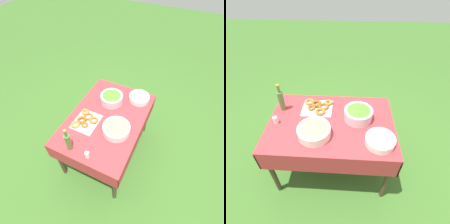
# 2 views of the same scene
# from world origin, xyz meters

# --- Properties ---
(ground_plane) EXTENTS (14.00, 14.00, 0.00)m
(ground_plane) POSITION_xyz_m (0.00, 0.00, 0.00)
(ground_plane) COLOR #3D6B28
(picnic_table) EXTENTS (1.30, 0.89, 0.77)m
(picnic_table) POSITION_xyz_m (0.00, 0.00, 0.67)
(picnic_table) COLOR #B73338
(picnic_table) RESTS_ON ground_plane
(salad_bowl) EXTENTS (0.30, 0.30, 0.14)m
(salad_bowl) POSITION_xyz_m (-0.28, -0.07, 0.84)
(salad_bowl) COLOR silver
(salad_bowl) RESTS_ON picnic_table
(pasta_bowl) EXTENTS (0.32, 0.32, 0.12)m
(pasta_bowl) POSITION_xyz_m (0.14, 0.19, 0.83)
(pasta_bowl) COLOR white
(pasta_bowl) RESTS_ON picnic_table
(donut_platter) EXTENTS (0.36, 0.31, 0.05)m
(donut_platter) POSITION_xyz_m (0.17, -0.21, 0.79)
(donut_platter) COLOR silver
(donut_platter) RESTS_ON picnic_table
(plate_stack) EXTENTS (0.27, 0.27, 0.07)m
(plate_stack) POSITION_xyz_m (-0.47, 0.25, 0.81)
(plate_stack) COLOR white
(plate_stack) RESTS_ON picnic_table
(olive_oil_bottle) EXTENTS (0.06, 0.06, 0.32)m
(olive_oil_bottle) POSITION_xyz_m (0.55, -0.17, 0.90)
(olive_oil_bottle) COLOR #4C7238
(olive_oil_bottle) RESTS_ON picnic_table
(salt_shaker) EXTENTS (0.05, 0.05, 0.08)m
(salt_shaker) POSITION_xyz_m (0.56, 0.06, 0.81)
(salt_shaker) COLOR white
(salt_shaker) RESTS_ON picnic_table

